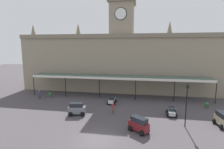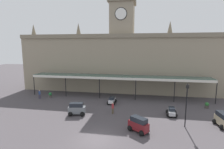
# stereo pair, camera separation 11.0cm
# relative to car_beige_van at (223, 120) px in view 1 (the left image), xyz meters

# --- Properties ---
(ground_plane) EXTENTS (140.00, 140.00, 0.00)m
(ground_plane) POSITION_rel_car_beige_van_xyz_m (-14.33, -5.60, -0.81)
(ground_plane) COLOR #474246
(station_building) EXTENTS (43.46, 6.86, 19.42)m
(station_building) POSITION_rel_car_beige_van_xyz_m (-14.33, 16.26, 5.78)
(station_building) COLOR gray
(station_building) RESTS_ON ground
(entrance_canopy) EXTENTS (33.93, 3.26, 4.15)m
(entrance_canopy) POSITION_rel_car_beige_van_xyz_m (-14.33, 10.61, 3.20)
(entrance_canopy) COLOR #38564C
(entrance_canopy) RESTS_ON ground
(car_beige_van) EXTENTS (1.78, 2.49, 1.77)m
(car_beige_van) POSITION_rel_car_beige_van_xyz_m (0.00, 0.00, 0.00)
(car_beige_van) COLOR tan
(car_beige_van) RESTS_ON ground
(car_silver_sedan) EXTENTS (1.60, 2.10, 1.19)m
(car_silver_sedan) POSITION_rel_car_beige_van_xyz_m (-5.59, 2.59, -0.30)
(car_silver_sedan) COLOR #B2B5BA
(car_silver_sedan) RESTS_ON ground
(car_maroon_van) EXTENTS (2.57, 2.42, 1.77)m
(car_maroon_van) POSITION_rel_car_beige_van_xyz_m (-10.03, -3.16, 0.00)
(car_maroon_van) COLOR maroon
(car_maroon_van) RESTS_ON ground
(car_white_sedan) EXTENTS (1.56, 2.07, 1.19)m
(car_white_sedan) POSITION_rel_car_beige_van_xyz_m (-14.81, 6.39, -0.30)
(car_white_sedan) COLOR silver
(car_white_sedan) RESTS_ON ground
(car_grey_van) EXTENTS (2.54, 1.89, 1.77)m
(car_grey_van) POSITION_rel_car_beige_van_xyz_m (-18.85, 0.53, 0.00)
(car_grey_van) COLOR slate
(car_grey_van) RESTS_ON ground
(pedestrian_beside_cars) EXTENTS (0.34, 0.38, 1.67)m
(pedestrian_beside_cars) POSITION_rel_car_beige_van_xyz_m (-13.88, 1.91, 0.10)
(pedestrian_beside_cars) COLOR brown
(pedestrian_beside_cars) RESTS_ON ground
(pedestrian_near_entrance) EXTENTS (0.36, 0.34, 1.67)m
(pedestrian_near_entrance) POSITION_rel_car_beige_van_xyz_m (-28.63, 6.96, 0.10)
(pedestrian_near_entrance) COLOR #3F384C
(pedestrian_near_entrance) RESTS_ON ground
(victorian_lamppost) EXTENTS (0.30, 0.30, 5.39)m
(victorian_lamppost) POSITION_rel_car_beige_van_xyz_m (-4.50, -0.85, 2.51)
(victorian_lamppost) COLOR black
(victorian_lamppost) RESTS_ON ground
(planter_by_canopy) EXTENTS (0.60, 0.60, 0.96)m
(planter_by_canopy) POSITION_rel_car_beige_van_xyz_m (0.39, 6.80, -0.32)
(planter_by_canopy) COLOR #47423D
(planter_by_canopy) RESTS_ON ground
(planter_near_kerb) EXTENTS (0.60, 0.60, 0.96)m
(planter_near_kerb) POSITION_rel_car_beige_van_xyz_m (-27.15, 8.14, -0.32)
(planter_near_kerb) COLOR #47423D
(planter_near_kerb) RESTS_ON ground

